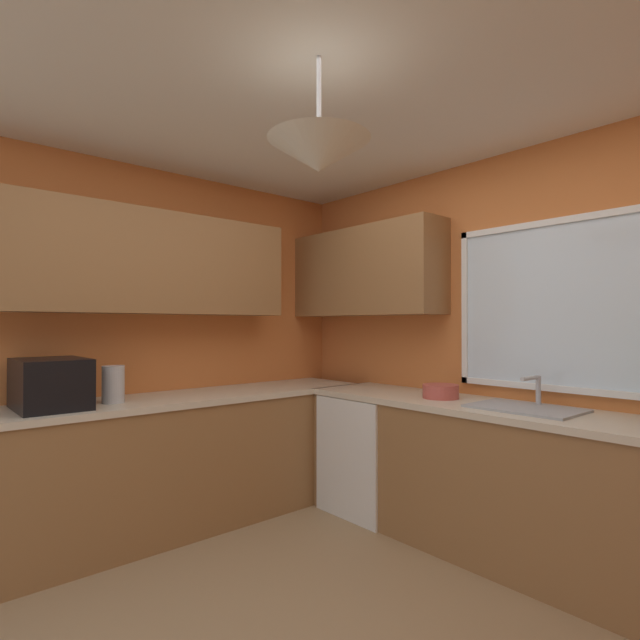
# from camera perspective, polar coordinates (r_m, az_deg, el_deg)

# --- Properties ---
(room_shell) EXTENTS (3.97, 3.53, 2.57)m
(room_shell) POSITION_cam_1_polar(r_m,az_deg,el_deg) (2.68, 1.46, 6.79)
(room_shell) COLOR #D17238
(room_shell) RESTS_ON ground_plane
(counter_run_left) EXTENTS (0.65, 3.14, 0.89)m
(counter_run_left) POSITION_cam_1_polar(r_m,az_deg,el_deg) (3.59, -17.94, -15.54)
(counter_run_left) COLOR olive
(counter_run_left) RESTS_ON ground_plane
(counter_run_back) EXTENTS (3.06, 0.65, 0.89)m
(counter_run_back) POSITION_cam_1_polar(r_m,az_deg,el_deg) (3.21, 22.76, -17.34)
(counter_run_back) COLOR olive
(counter_run_back) RESTS_ON ground_plane
(dishwasher) EXTENTS (0.60, 0.60, 0.84)m
(dishwasher) POSITION_cam_1_polar(r_m,az_deg,el_deg) (3.84, 6.15, -14.94)
(dishwasher) COLOR white
(dishwasher) RESTS_ON ground_plane
(microwave) EXTENTS (0.48, 0.36, 0.29)m
(microwave) POSITION_cam_1_polar(r_m,az_deg,el_deg) (3.28, -28.63, -6.45)
(microwave) COLOR black
(microwave) RESTS_ON counter_run_left
(kettle) EXTENTS (0.13, 0.13, 0.23)m
(kettle) POSITION_cam_1_polar(r_m,az_deg,el_deg) (3.36, -22.73, -6.85)
(kettle) COLOR #B7B7BC
(kettle) RESTS_ON counter_run_left
(sink_assembly) EXTENTS (0.59, 0.40, 0.19)m
(sink_assembly) POSITION_cam_1_polar(r_m,az_deg,el_deg) (3.12, 22.65, -9.28)
(sink_assembly) COLOR #9EA0A5
(sink_assembly) RESTS_ON counter_run_back
(bowl) EXTENTS (0.24, 0.24, 0.09)m
(bowl) POSITION_cam_1_polar(r_m,az_deg,el_deg) (3.40, 13.73, -7.99)
(bowl) COLOR #B74C42
(bowl) RESTS_ON counter_run_back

